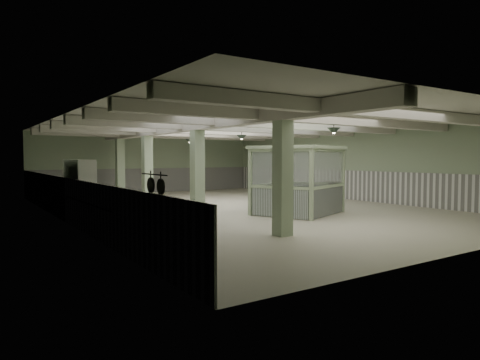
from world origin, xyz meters
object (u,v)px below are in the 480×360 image
walkin_cooler (80,193)px  guard_booth (298,168)px  prep_counter (100,216)px  filing_cabinet (332,196)px

walkin_cooler → guard_booth: bearing=-15.7°
prep_counter → walkin_cooler: size_ratio=2.42×
guard_booth → filing_cabinet: (1.78, -0.08, -1.16)m
guard_booth → filing_cabinet: 2.12m
walkin_cooler → filing_cabinet: size_ratio=1.82×
guard_booth → prep_counter: bearing=156.6°
prep_counter → walkin_cooler: (-0.08, 1.97, 0.54)m
prep_counter → filing_cabinet: size_ratio=4.41×
walkin_cooler → filing_cabinet: bearing=-13.3°
prep_counter → filing_cabinet: bearing=-1.6°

